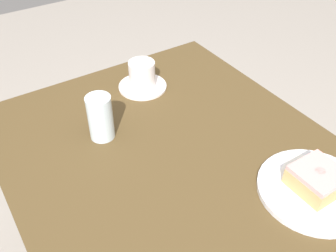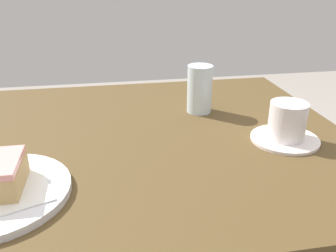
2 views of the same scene
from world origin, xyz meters
The scene contains 3 objects.
table centered at (0.00, 0.00, 0.69)m, with size 0.90×0.75×0.78m.
water_glass centered at (0.16, 0.12, 0.84)m, with size 0.06×0.06×0.12m, color silver.
coffee_cup centered at (0.30, -0.08, 0.81)m, with size 0.14×0.14×0.08m.
Camera 2 is at (-0.06, -0.69, 1.11)m, focal length 38.09 mm.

